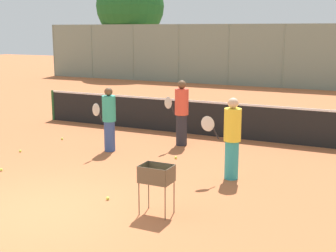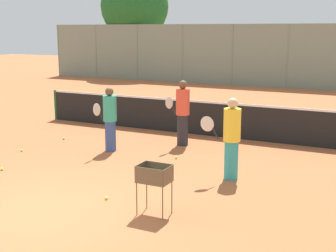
{
  "view_description": "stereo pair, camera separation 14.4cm",
  "coord_description": "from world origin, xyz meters",
  "px_view_note": "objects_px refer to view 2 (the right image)",
  "views": [
    {
      "loc": [
        5.5,
        -6.12,
        3.21
      ],
      "look_at": [
        0.89,
        3.47,
        1.0
      ],
      "focal_mm": 50.0,
      "sensor_mm": 36.0,
      "label": 1
    },
    {
      "loc": [
        5.63,
        -6.06,
        3.21
      ],
      "look_at": [
        0.89,
        3.47,
        1.0
      ],
      "focal_mm": 50.0,
      "sensor_mm": 36.0,
      "label": 2
    }
  ],
  "objects_px": {
    "tennis_net": "(193,116)",
    "player_white_outfit": "(183,112)",
    "player_red_cap": "(110,119)",
    "player_yellow_shirt": "(231,138)",
    "parked_car": "(326,72)",
    "ball_cart": "(155,178)"
  },
  "relations": [
    {
      "from": "player_red_cap",
      "to": "ball_cart",
      "type": "distance_m",
      "value": 4.59
    },
    {
      "from": "tennis_net",
      "to": "parked_car",
      "type": "relative_size",
      "value": 2.59
    },
    {
      "from": "player_white_outfit",
      "to": "tennis_net",
      "type": "bearing_deg",
      "value": -151.9
    },
    {
      "from": "tennis_net",
      "to": "player_red_cap",
      "type": "bearing_deg",
      "value": -112.47
    },
    {
      "from": "player_red_cap",
      "to": "player_yellow_shirt",
      "type": "bearing_deg",
      "value": 80.97
    },
    {
      "from": "tennis_net",
      "to": "ball_cart",
      "type": "relative_size",
      "value": 12.16
    },
    {
      "from": "ball_cart",
      "to": "parked_car",
      "type": "bearing_deg",
      "value": 90.8
    },
    {
      "from": "player_white_outfit",
      "to": "ball_cart",
      "type": "xyz_separation_m",
      "value": [
        1.66,
        -4.77,
        -0.27
      ]
    },
    {
      "from": "ball_cart",
      "to": "player_red_cap",
      "type": "bearing_deg",
      "value": 133.1
    },
    {
      "from": "player_white_outfit",
      "to": "ball_cart",
      "type": "relative_size",
      "value": 2.05
    },
    {
      "from": "ball_cart",
      "to": "parked_car",
      "type": "distance_m",
      "value": 22.51
    },
    {
      "from": "player_red_cap",
      "to": "player_yellow_shirt",
      "type": "distance_m",
      "value": 3.78
    },
    {
      "from": "player_red_cap",
      "to": "ball_cart",
      "type": "height_order",
      "value": "player_red_cap"
    },
    {
      "from": "player_red_cap",
      "to": "ball_cart",
      "type": "xyz_separation_m",
      "value": [
        3.13,
        -3.35,
        -0.21
      ]
    },
    {
      "from": "player_white_outfit",
      "to": "ball_cart",
      "type": "height_order",
      "value": "player_white_outfit"
    },
    {
      "from": "player_yellow_shirt",
      "to": "parked_car",
      "type": "xyz_separation_m",
      "value": [
        -0.87,
        20.03,
        -0.26
      ]
    },
    {
      "from": "player_red_cap",
      "to": "parked_car",
      "type": "bearing_deg",
      "value": 175.79
    },
    {
      "from": "player_red_cap",
      "to": "parked_car",
      "type": "xyz_separation_m",
      "value": [
        2.81,
        19.17,
        -0.22
      ]
    },
    {
      "from": "player_red_cap",
      "to": "parked_car",
      "type": "relative_size",
      "value": 0.41
    },
    {
      "from": "tennis_net",
      "to": "player_white_outfit",
      "type": "distance_m",
      "value": 1.51
    },
    {
      "from": "ball_cart",
      "to": "parked_car",
      "type": "relative_size",
      "value": 0.21
    },
    {
      "from": "player_yellow_shirt",
      "to": "ball_cart",
      "type": "bearing_deg",
      "value": 41.78
    }
  ]
}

